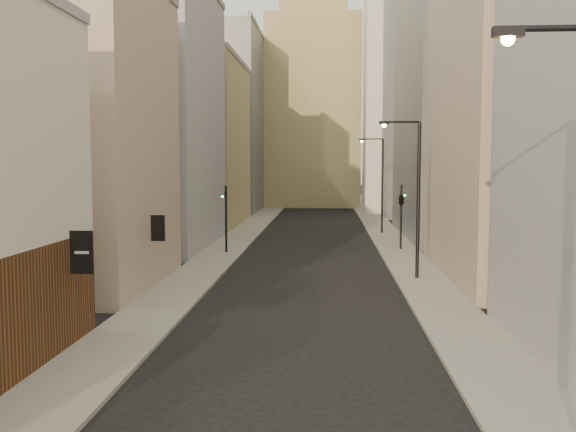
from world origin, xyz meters
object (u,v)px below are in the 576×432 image
object	(u,v)px
traffic_light_left	(226,205)
traffic_light_right	(401,199)
clock_tower	(313,90)
streetlamp_far	(380,180)
white_tower	(396,70)
streetlamp_mid	(414,190)

from	to	relation	value
traffic_light_left	traffic_light_right	bearing A→B (deg)	-154.77
clock_tower	streetlamp_far	world-z (taller)	clock_tower
white_tower	clock_tower	bearing A→B (deg)	128.16
white_tower	traffic_light_right	bearing A→B (deg)	-95.08
white_tower	traffic_light_left	bearing A→B (deg)	-112.18
traffic_light_left	streetlamp_mid	bearing A→B (deg)	156.15
streetlamp_mid	traffic_light_right	xyz separation A→B (m)	(0.68, 12.04, -1.19)
clock_tower	white_tower	xyz separation A→B (m)	(11.00, -14.00, 0.97)
clock_tower	streetlamp_mid	xyz separation A→B (m)	(7.02, -63.17, -12.51)
white_tower	streetlamp_mid	size ratio (longest dim) A/B	4.62
white_tower	traffic_light_left	xyz separation A→B (m)	(-16.15, -39.60, -15.01)
streetlamp_far	traffic_light_left	bearing A→B (deg)	-115.91
streetlamp_mid	white_tower	bearing A→B (deg)	79.30
white_tower	traffic_light_right	distance (m)	40.06
white_tower	traffic_light_left	distance (m)	45.32
traffic_light_right	streetlamp_far	bearing A→B (deg)	-75.41
white_tower	streetlamp_mid	bearing A→B (deg)	-94.63
streetlamp_far	clock_tower	bearing A→B (deg)	115.65
clock_tower	white_tower	bearing A→B (deg)	-51.84
white_tower	traffic_light_left	size ratio (longest dim) A/B	8.30
traffic_light_left	streetlamp_far	bearing A→B (deg)	-117.27
white_tower	streetlamp_far	world-z (taller)	white_tower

